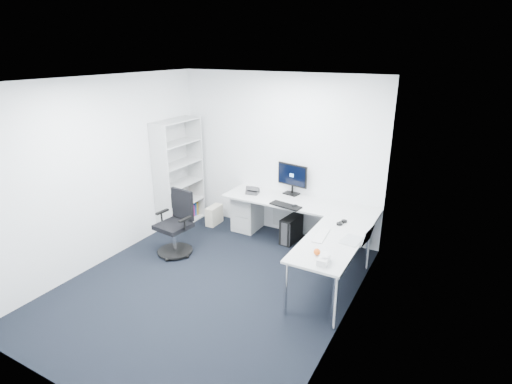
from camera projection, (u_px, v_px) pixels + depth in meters
The scene contains 22 objects.
ground at pixel (209, 286), 5.42m from camera, with size 4.20×4.20×0.00m, color black.
ceiling at pixel (200, 80), 4.51m from camera, with size 4.20×4.20×0.00m, color white.
wall_back at pixel (278, 155), 6.70m from camera, with size 3.60×0.02×2.70m, color white.
wall_front at pixel (53, 270), 3.23m from camera, with size 3.60×0.02×2.70m, color white.
wall_left at pixel (103, 172), 5.78m from camera, with size 0.02×4.20×2.70m, color white.
wall_right at pixel (347, 221), 4.15m from camera, with size 0.02×4.20×2.70m, color white.
l_desk at pixel (289, 231), 6.20m from camera, with size 2.51×1.40×0.73m, color #BCBEBE, non-canonical shape.
drawer_pedestal at pixel (248, 212), 7.06m from camera, with size 0.41×0.51×0.62m, color #BCBEBE.
bookshelf at pixel (179, 174), 7.03m from camera, with size 0.37×0.96×1.91m, color #B7B9B9, non-canonical shape.
task_chair at pixel (173, 224), 6.11m from camera, with size 0.56×0.56×1.00m, color black, non-canonical shape.
black_pc_tower at pixel (291, 229), 6.60m from camera, with size 0.20×0.44×0.43m, color black.
beige_pc_tower at pixel (214, 215), 7.29m from camera, with size 0.16×0.36×0.34m, color beige.
power_strip at pixel (336, 240), 6.67m from camera, with size 0.33×0.06×0.04m, color silver.
monitor at pixel (292, 179), 6.61m from camera, with size 0.56×0.18×0.54m, color black, non-canonical shape.
black_keyboard at pixel (286, 206), 6.18m from camera, with size 0.50×0.18×0.02m, color black.
mouse at pixel (294, 206), 6.14m from camera, with size 0.06×0.10×0.03m, color black.
desk_phone at pixel (253, 190), 6.71m from camera, with size 0.20×0.20×0.14m, color #2C2D2F, non-canonical shape.
laptop at pixel (352, 233), 5.03m from camera, with size 0.33×0.32×0.23m, color silver, non-canonical shape.
white_keyboard at pixel (321, 235), 5.20m from camera, with size 0.13×0.45×0.02m, color silver.
headphones at pixel (342, 222), 5.57m from camera, with size 0.12×0.19×0.05m, color black, non-canonical shape.
orange_fruit at pixel (317, 252), 4.71m from camera, with size 0.08×0.08×0.08m, color #ED5A15.
tissue_box at pixel (324, 260), 4.54m from camera, with size 0.11×0.21×0.07m, color silver.
Camera 1 is at (2.80, -3.79, 3.04)m, focal length 28.00 mm.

